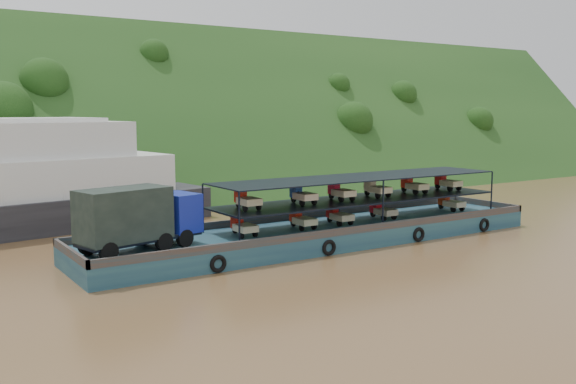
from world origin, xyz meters
TOP-DOWN VIEW (x-y plane):
  - ground at (0.00, 0.00)m, footprint 160.00×160.00m
  - hillside at (0.00, 36.00)m, footprint 140.00×39.60m
  - cargo_barge at (-3.61, -1.33)m, footprint 35.00×7.18m

SIDE VIEW (x-z plane):
  - ground at x=0.00m, z-range 0.00..0.00m
  - hillside at x=0.00m, z-range -19.80..19.80m
  - cargo_barge at x=-3.61m, z-range -1.24..3.71m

